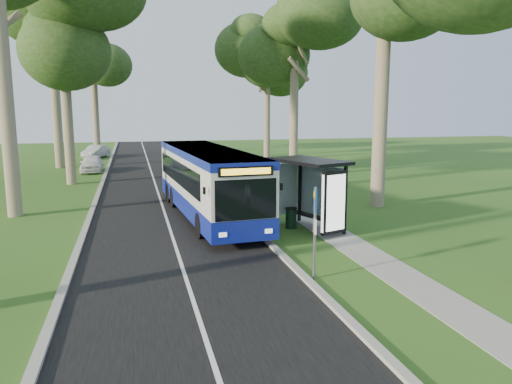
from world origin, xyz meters
TOP-DOWN VIEW (x-y plane):
  - ground at (0.00, 0.00)m, footprint 120.00×120.00m
  - road at (-3.50, 10.00)m, footprint 7.00×100.00m
  - kerb_east at (0.00, 10.00)m, footprint 0.25×100.00m
  - kerb_west at (-7.00, 10.00)m, footprint 0.25×100.00m
  - centre_line at (-3.50, 10.00)m, footprint 0.12×100.00m
  - footpath at (3.00, 10.00)m, footprint 1.50×100.00m
  - bus at (-1.55, 5.51)m, footprint 3.50×12.39m
  - bus_stop_sign at (0.30, -3.81)m, footprint 0.12×0.40m
  - bus_shelter at (2.37, 1.58)m, footprint 2.97×3.94m
  - litter_bin at (1.60, 2.47)m, footprint 0.51×0.51m
  - car_white at (-8.13, 24.34)m, footprint 1.66×4.05m
  - car_silver at (-8.52, 35.74)m, footprint 2.79×4.26m
  - tree_west_c at (-9.00, 18.00)m, footprint 5.20×5.20m
  - tree_west_e at (-8.50, 38.00)m, footprint 5.20×5.20m
  - tree_east_c at (6.80, 18.00)m, footprint 5.20×5.20m
  - tree_east_d at (8.00, 30.00)m, footprint 5.20×5.20m

SIDE VIEW (x-z plane):
  - ground at x=0.00m, z-range 0.00..0.00m
  - road at x=-3.50m, z-range 0.00..0.02m
  - footpath at x=3.00m, z-range 0.00..0.02m
  - centre_line at x=-3.50m, z-range 0.02..0.02m
  - kerb_east at x=0.00m, z-range 0.00..0.12m
  - kerb_west at x=-7.00m, z-range 0.00..0.12m
  - litter_bin at x=1.60m, z-range 0.01..0.90m
  - car_silver at x=-8.52m, z-range 0.00..1.33m
  - car_white at x=-8.13m, z-range 0.00..1.38m
  - bus at x=-1.55m, z-range 0.06..3.30m
  - bus_stop_sign at x=0.30m, z-range 0.33..3.16m
  - bus_shelter at x=2.37m, z-range 0.63..3.64m
  - tree_east_d at x=8.00m, z-range 3.11..15.94m
  - tree_east_c at x=6.80m, z-range 3.30..16.98m
  - tree_west_c at x=-9.00m, z-range 3.38..17.40m
  - tree_west_e at x=-8.50m, z-range 3.86..19.92m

